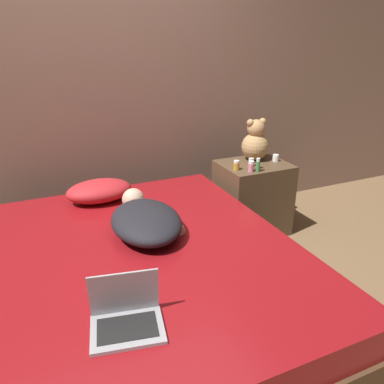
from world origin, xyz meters
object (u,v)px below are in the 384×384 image
person_lying (146,219)px  bottle_green (258,165)px  bottle_white (276,158)px  teddy_bear (255,142)px  pillow (99,191)px  bottle_orange (258,164)px  laptop (126,315)px  bottle_amber (236,165)px  bottle_clear (251,162)px  bottle_pink (251,167)px

person_lying → bottle_green: bearing=22.3°
bottle_white → teddy_bear: bearing=141.7°
pillow → bottle_orange: bearing=-7.8°
bottle_white → laptop: bearing=-142.2°
pillow → bottle_amber: 1.06m
teddy_bear → bottle_orange: teddy_bear is taller
person_lying → bottle_clear: bearing=28.3°
laptop → teddy_bear: bearing=53.7°
pillow → bottle_pink: bearing=-10.4°
person_lying → laptop: 0.81m
pillow → bottle_clear: size_ratio=7.08×
teddy_bear → bottle_clear: (-0.12, -0.14, -0.12)m
pillow → laptop: size_ratio=1.42×
bottle_green → bottle_pink: 0.05m
bottle_amber → person_lying: bearing=-153.1°
bottle_clear → bottle_pink: bearing=-122.7°
pillow → person_lying: (0.16, -0.57, 0.00)m
person_lying → bottle_green: bottle_green is taller
teddy_bear → bottle_green: (-0.14, -0.27, -0.10)m
laptop → bottle_white: 2.04m
bottle_white → bottle_clear: 0.26m
bottle_green → bottle_pink: bearing=158.1°
teddy_bear → bottle_pink: bearing=-127.3°
person_lying → bottle_orange: bearing=24.5°
bottle_green → bottle_clear: 0.14m
person_lying → teddy_bear: teddy_bear is taller
bottle_pink → bottle_orange: 0.10m
bottle_amber → bottle_clear: 0.16m
bottle_white → bottle_amber: size_ratio=0.75×
bottle_orange → bottle_pink: bearing=-156.5°
bottle_white → bottle_green: size_ratio=0.53×
laptop → teddy_bear: (1.47, 1.36, 0.23)m
bottle_green → bottle_white: bearing=29.8°
teddy_bear → bottle_clear: teddy_bear is taller
bottle_amber → bottle_pink: 0.12m
bottle_orange → bottle_clear: (-0.02, 0.08, -0.01)m
bottle_pink → bottle_clear: (0.07, 0.12, -0.01)m
pillow → person_lying: bearing=-74.0°
bottle_green → bottle_amber: size_ratio=1.42×
bottle_orange → teddy_bear: bearing=64.3°
laptop → bottle_amber: laptop is taller
laptop → bottle_amber: (1.20, 1.19, 0.11)m
bottle_green → bottle_clear: size_ratio=1.65×
pillow → bottle_amber: bearing=-6.8°
person_lying → teddy_bear: (1.16, 0.62, 0.20)m
teddy_bear → bottle_green: teddy_bear is taller
bottle_pink → laptop: bearing=-139.1°
person_lying → bottle_clear: bottle_clear is taller
bottle_pink → pillow: bearing=169.6°
bottle_clear → teddy_bear: bearing=49.2°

